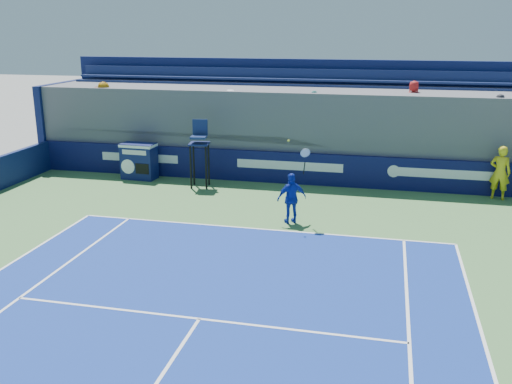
% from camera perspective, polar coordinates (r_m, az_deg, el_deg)
% --- Properties ---
extents(ball_person, '(0.78, 0.62, 1.87)m').
position_cam_1_polar(ball_person, '(21.03, 23.22, 1.80)').
color(ball_person, yellow).
rests_on(ball_person, apron).
extents(back_hoarding, '(20.40, 0.21, 1.20)m').
position_cam_1_polar(back_hoarding, '(21.42, 3.38, 2.40)').
color(back_hoarding, '#0B0E41').
rests_on(back_hoarding, ground).
extents(match_clock, '(1.36, 0.80, 1.40)m').
position_cam_1_polar(match_clock, '(22.50, -11.62, 3.14)').
color(match_clock, '#0F174E').
rests_on(match_clock, ground).
extents(umpire_chair, '(0.79, 0.79, 2.48)m').
position_cam_1_polar(umpire_chair, '(20.84, -5.68, 4.57)').
color(umpire_chair, black).
rests_on(umpire_chair, ground).
extents(tennis_player, '(1.01, 0.77, 2.57)m').
position_cam_1_polar(tennis_player, '(17.00, 3.60, -0.61)').
color(tennis_player, '#152DAD').
rests_on(tennis_player, apron).
extents(stadium_seating, '(21.00, 4.06, 4.40)m').
position_cam_1_polar(stadium_seating, '(23.15, 4.14, 6.56)').
color(stadium_seating, '#4C4C51').
rests_on(stadium_seating, ground).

